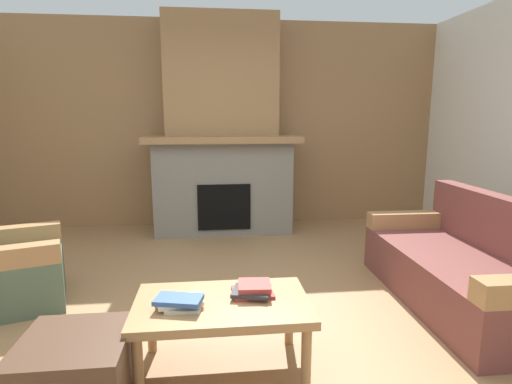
{
  "coord_description": "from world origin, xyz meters",
  "views": [
    {
      "loc": [
        -0.15,
        -2.61,
        1.47
      ],
      "look_at": [
        0.26,
        1.11,
        0.77
      ],
      "focal_mm": 28.62,
      "sensor_mm": 36.0,
      "label": 1
    }
  ],
  "objects_px": {
    "fireplace": "(222,140)",
    "coffee_table": "(222,310)",
    "armchair": "(2,269)",
    "ottoman": "(76,375)",
    "couch": "(466,269)"
  },
  "relations": [
    {
      "from": "ottoman",
      "to": "armchair",
      "type": "bearing_deg",
      "value": 126.01
    },
    {
      "from": "coffee_table",
      "to": "ottoman",
      "type": "relative_size",
      "value": 1.92
    },
    {
      "from": "armchair",
      "to": "coffee_table",
      "type": "xyz_separation_m",
      "value": [
        1.69,
        -1.04,
        0.08
      ]
    },
    {
      "from": "armchair",
      "to": "ottoman",
      "type": "distance_m",
      "value": 1.62
    },
    {
      "from": "armchair",
      "to": "ottoman",
      "type": "height_order",
      "value": "armchair"
    },
    {
      "from": "fireplace",
      "to": "ottoman",
      "type": "distance_m",
      "value": 3.56
    },
    {
      "from": "fireplace",
      "to": "couch",
      "type": "bearing_deg",
      "value": -52.56
    },
    {
      "from": "fireplace",
      "to": "coffee_table",
      "type": "height_order",
      "value": "fireplace"
    },
    {
      "from": "coffee_table",
      "to": "ottoman",
      "type": "distance_m",
      "value": 0.8
    },
    {
      "from": "coffee_table",
      "to": "ottoman",
      "type": "height_order",
      "value": "coffee_table"
    },
    {
      "from": "coffee_table",
      "to": "armchair",
      "type": "bearing_deg",
      "value": 148.32
    },
    {
      "from": "ottoman",
      "to": "fireplace",
      "type": "bearing_deg",
      "value": 75.84
    },
    {
      "from": "fireplace",
      "to": "couch",
      "type": "xyz_separation_m",
      "value": [
        1.83,
        -2.39,
        -0.88
      ]
    },
    {
      "from": "fireplace",
      "to": "coffee_table",
      "type": "relative_size",
      "value": 2.7
    },
    {
      "from": "fireplace",
      "to": "coffee_table",
      "type": "bearing_deg",
      "value": -91.91
    }
  ]
}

